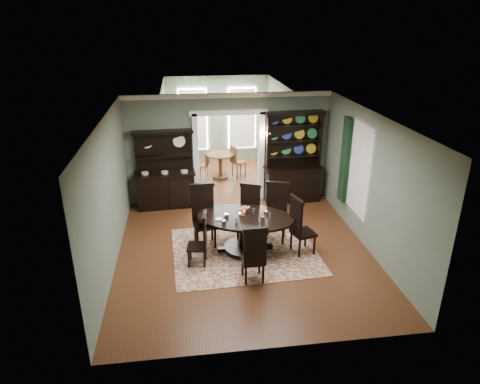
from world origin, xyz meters
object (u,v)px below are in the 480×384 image
object	(u,v)px
dining_table	(245,227)
welsh_dresser	(293,169)
parlor_table	(220,162)
sideboard	(165,181)

from	to	relation	value
dining_table	welsh_dresser	distance (m)	3.18
dining_table	parlor_table	xyz separation A→B (m)	(-0.12, 4.68, -0.05)
dining_table	parlor_table	size ratio (longest dim) A/B	2.80
welsh_dresser	parlor_table	bearing A→B (deg)	129.31
dining_table	parlor_table	world-z (taller)	dining_table
welsh_dresser	dining_table	bearing A→B (deg)	-125.74
welsh_dresser	parlor_table	world-z (taller)	welsh_dresser
sideboard	parlor_table	bearing A→B (deg)	46.26
dining_table	welsh_dresser	world-z (taller)	welsh_dresser
parlor_table	welsh_dresser	bearing A→B (deg)	-47.76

